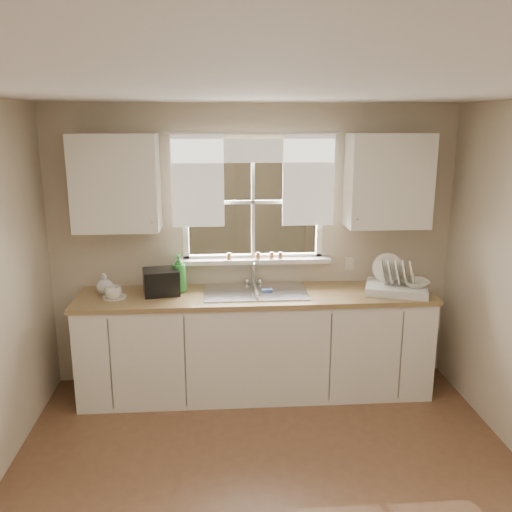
{
  "coord_description": "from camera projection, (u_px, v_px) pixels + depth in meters",
  "views": [
    {
      "loc": [
        -0.32,
        -2.73,
        2.34
      ],
      "look_at": [
        0.0,
        1.65,
        1.25
      ],
      "focal_mm": 38.0,
      "sensor_mm": 36.0,
      "label": 1
    }
  ],
  "objects": [
    {
      "name": "wall_outlet",
      "position": [
        349.0,
        264.0,
        4.95
      ],
      "size": [
        0.08,
        0.01,
        0.12
      ],
      "primitive_type": "cube",
      "color": "beige",
      "rests_on": "room_walls"
    },
    {
      "name": "upper_cabinet_left",
      "position": [
        116.0,
        183.0,
        4.47
      ],
      "size": [
        0.7,
        0.33,
        0.8
      ],
      "primitive_type": "cube",
      "color": "white",
      "rests_on": "room_walls"
    },
    {
      "name": "sill_jars",
      "position": [
        260.0,
        256.0,
        4.83
      ],
      "size": [
        0.5,
        0.04,
        0.06
      ],
      "color": "brown",
      "rests_on": "window"
    },
    {
      "name": "curtains",
      "position": [
        253.0,
        171.0,
        4.65
      ],
      "size": [
        1.5,
        0.03,
        0.81
      ],
      "color": "white",
      "rests_on": "room_walls"
    },
    {
      "name": "soap_bottle_c",
      "position": [
        105.0,
        284.0,
        4.61
      ],
      "size": [
        0.17,
        0.17,
        0.18
      ],
      "primitive_type": "imported",
      "rotation": [
        0.0,
        0.0,
        -0.23
      ],
      "color": "beige",
      "rests_on": "countertop"
    },
    {
      "name": "backyard",
      "position": [
        261.0,
        63.0,
        10.58
      ],
      "size": [
        20.0,
        10.0,
        6.13
      ],
      "color": "#335421",
      "rests_on": "ground"
    },
    {
      "name": "dish_rack",
      "position": [
        396.0,
        284.0,
        4.66
      ],
      "size": [
        0.61,
        0.53,
        0.32
      ],
      "color": "silver",
      "rests_on": "countertop"
    },
    {
      "name": "cup",
      "position": [
        113.0,
        293.0,
        4.48
      ],
      "size": [
        0.14,
        0.14,
        0.11
      ],
      "primitive_type": "imported",
      "rotation": [
        0.0,
        0.0,
        0.03
      ],
      "color": "white",
      "rests_on": "countertop"
    },
    {
      "name": "sink",
      "position": [
        255.0,
        300.0,
        4.69
      ],
      "size": [
        0.88,
        0.52,
        0.4
      ],
      "color": "#B7B7BC",
      "rests_on": "countertop"
    },
    {
      "name": "ceiling",
      "position": [
        281.0,
        88.0,
        2.63
      ],
      "size": [
        3.6,
        4.0,
        0.02
      ],
      "primitive_type": "cube",
      "color": "silver",
      "rests_on": "room_walls"
    },
    {
      "name": "base_cabinets",
      "position": [
        256.0,
        345.0,
        4.75
      ],
      "size": [
        3.0,
        0.62,
        0.87
      ],
      "primitive_type": "cube",
      "color": "white",
      "rests_on": "ground"
    },
    {
      "name": "soap_bottle_b",
      "position": [
        166.0,
        281.0,
        4.66
      ],
      "size": [
        0.12,
        0.12,
        0.2
      ],
      "primitive_type": "imported",
      "rotation": [
        0.0,
        0.0,
        -0.41
      ],
      "color": "blue",
      "rests_on": "countertop"
    },
    {
      "name": "soap_bottle_a",
      "position": [
        179.0,
        273.0,
        4.66
      ],
      "size": [
        0.17,
        0.17,
        0.33
      ],
      "primitive_type": "imported",
      "rotation": [
        0.0,
        0.0,
        -0.42
      ],
      "color": "green",
      "rests_on": "countertop"
    },
    {
      "name": "black_appliance",
      "position": [
        161.0,
        282.0,
        4.61
      ],
      "size": [
        0.34,
        0.3,
        0.21
      ],
      "primitive_type": "cube",
      "rotation": [
        0.0,
        0.0,
        0.19
      ],
      "color": "black",
      "rests_on": "countertop"
    },
    {
      "name": "upper_cabinet_right",
      "position": [
        388.0,
        181.0,
        4.63
      ],
      "size": [
        0.7,
        0.33,
        0.8
      ],
      "primitive_type": "cube",
      "color": "white",
      "rests_on": "room_walls"
    },
    {
      "name": "room_walls",
      "position": [
        279.0,
        336.0,
        2.87
      ],
      "size": [
        3.62,
        4.02,
        2.5
      ],
      "color": "beige",
      "rests_on": "ground"
    },
    {
      "name": "countertop",
      "position": [
        256.0,
        296.0,
        4.64
      ],
      "size": [
        3.04,
        0.65,
        0.04
      ],
      "primitive_type": "cube",
      "color": "#987A4C",
      "rests_on": "base_cabinets"
    },
    {
      "name": "saucer",
      "position": [
        115.0,
        297.0,
        4.53
      ],
      "size": [
        0.2,
        0.2,
        0.01
      ],
      "primitive_type": "cylinder",
      "color": "white",
      "rests_on": "countertop"
    },
    {
      "name": "bowl",
      "position": [
        415.0,
        283.0,
        4.61
      ],
      "size": [
        0.23,
        0.23,
        0.06
      ],
      "primitive_type": "imported",
      "rotation": [
        0.0,
        0.0,
        0.02
      ],
      "color": "white",
      "rests_on": "dish_rack"
    },
    {
      "name": "window",
      "position": [
        253.0,
        221.0,
        4.81
      ],
      "size": [
        1.38,
        0.16,
        1.06
      ],
      "color": "white",
      "rests_on": "room_walls"
    }
  ]
}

